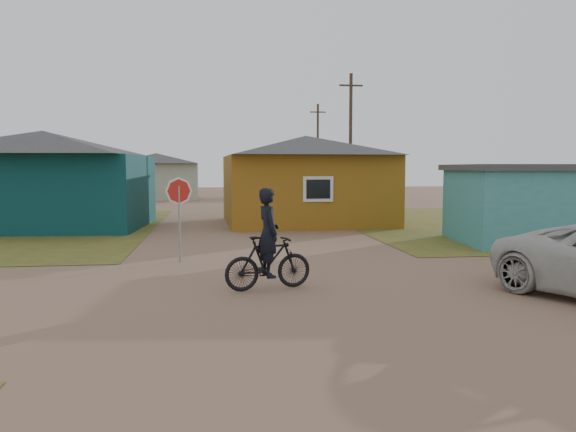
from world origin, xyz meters
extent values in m
plane|color=#85634D|center=(0.00, 0.00, 0.00)|extent=(120.00, 120.00, 0.00)
cube|color=olive|center=(14.00, 13.00, 0.01)|extent=(20.00, 18.00, 0.00)
cube|color=#0A3438|center=(-8.50, 13.50, 1.50)|extent=(8.40, 6.54, 3.00)
pyramid|color=#333335|center=(-8.50, 13.50, 3.50)|extent=(8.93, 7.08, 1.00)
cube|color=#8F5D16|center=(2.50, 14.00, 1.50)|extent=(7.21, 6.24, 3.00)
pyramid|color=#333335|center=(2.50, 14.00, 3.45)|extent=(7.72, 6.76, 0.90)
cube|color=silver|center=(2.50, 10.97, 1.65)|extent=(1.20, 0.06, 1.00)
cube|color=black|center=(2.50, 10.94, 1.65)|extent=(0.95, 0.04, 0.75)
cube|color=teal|center=(9.50, 6.50, 1.20)|extent=(6.39, 4.61, 2.40)
cube|color=#333335|center=(9.50, 6.50, 2.50)|extent=(6.71, 4.93, 0.20)
cube|color=#A0A890|center=(-6.00, 34.00, 1.40)|extent=(6.49, 5.60, 2.80)
pyramid|color=#333335|center=(-6.00, 34.00, 3.20)|extent=(7.04, 6.15, 0.80)
cube|color=gray|center=(10.00, 40.00, 1.40)|extent=(6.41, 5.50, 2.80)
pyramid|color=#333335|center=(10.00, 40.00, 3.20)|extent=(6.95, 6.05, 0.80)
cube|color=#A0A890|center=(-14.00, 46.00, 1.35)|extent=(5.75, 5.28, 2.70)
pyramid|color=#333335|center=(-14.00, 46.00, 3.05)|extent=(6.28, 5.81, 0.70)
cylinder|color=#453429|center=(6.50, 22.00, 4.00)|extent=(0.20, 0.20, 8.00)
cube|color=#453429|center=(6.50, 22.00, 7.30)|extent=(1.40, 0.10, 0.10)
cylinder|color=#453429|center=(7.50, 38.00, 4.00)|extent=(0.20, 0.20, 8.00)
cube|color=#453429|center=(7.50, 38.00, 7.30)|extent=(1.40, 0.10, 0.10)
cylinder|color=gray|center=(-2.48, 4.24, 1.01)|extent=(0.06, 0.06, 2.02)
imported|color=black|center=(-0.48, 0.59, 0.56)|extent=(1.92, 0.95, 1.11)
imported|color=black|center=(-0.48, 0.59, 1.18)|extent=(0.59, 0.75, 1.83)
camera|label=1|loc=(-1.56, -10.73, 2.51)|focal=35.00mm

